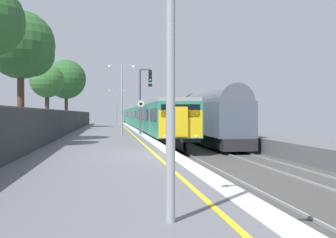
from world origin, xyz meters
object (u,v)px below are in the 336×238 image
(speed_limit_sign, at_px, (141,113))
(platform_lamp_near, at_px, (171,17))
(platform_lamp_mid, at_px, (122,93))
(freight_train_adjacent_track, at_px, (196,115))
(background_tree_right, at_px, (67,81))
(commuter_train_at_platform, at_px, (142,116))
(signal_gantry, at_px, (143,93))
(platform_lamp_far, at_px, (116,104))
(background_tree_back, at_px, (47,82))
(background_tree_centre, at_px, (23,47))

(speed_limit_sign, relative_size, platform_lamp_near, 0.52)
(speed_limit_sign, distance_m, platform_lamp_mid, 2.21)
(freight_train_adjacent_track, xyz_separation_m, speed_limit_sign, (-5.85, -6.44, 0.22))
(platform_lamp_near, distance_m, background_tree_right, 43.34)
(commuter_train_at_platform, distance_m, signal_gantry, 20.23)
(speed_limit_sign, bearing_deg, platform_lamp_mid, -156.46)
(freight_train_adjacent_track, height_order, signal_gantry, signal_gantry)
(signal_gantry, bearing_deg, platform_lamp_near, -93.94)
(platform_lamp_mid, distance_m, background_tree_right, 19.77)
(platform_lamp_far, bearing_deg, background_tree_back, -119.59)
(signal_gantry, xyz_separation_m, background_tree_centre, (-7.83, -8.51, 2.22))
(platform_lamp_near, xyz_separation_m, platform_lamp_far, (0.00, 48.33, -0.09))
(speed_limit_sign, xyz_separation_m, platform_lamp_mid, (-1.50, -0.65, 1.48))
(speed_limit_sign, distance_m, platform_lamp_far, 23.60)
(signal_gantry, xyz_separation_m, platform_lamp_near, (-1.86, -26.97, -0.25))
(platform_lamp_far, bearing_deg, background_tree_centre, -101.30)
(freight_train_adjacent_track, xyz_separation_m, signal_gantry, (-5.49, -4.29, 1.85))
(freight_train_adjacent_track, bearing_deg, platform_lamp_near, -103.23)
(background_tree_centre, bearing_deg, commuter_train_at_platform, 71.94)
(signal_gantry, relative_size, platform_lamp_near, 1.04)
(platform_lamp_far, xyz_separation_m, background_tree_back, (-7.22, -12.71, 1.85))
(platform_lamp_near, height_order, background_tree_centre, background_tree_centre)
(freight_train_adjacent_track, distance_m, speed_limit_sign, 8.70)
(signal_gantry, bearing_deg, freight_train_adjacent_track, 37.97)
(background_tree_back, bearing_deg, platform_lamp_far, 60.41)
(platform_lamp_mid, height_order, background_tree_centre, background_tree_centre)
(background_tree_centre, bearing_deg, background_tree_right, 90.07)
(freight_train_adjacent_track, xyz_separation_m, platform_lamp_mid, (-7.35, -7.09, 1.70))
(background_tree_centre, bearing_deg, background_tree_back, 94.16)
(freight_train_adjacent_track, distance_m, platform_lamp_near, 32.15)
(freight_train_adjacent_track, bearing_deg, background_tree_centre, -136.15)
(commuter_train_at_platform, distance_m, platform_lamp_mid, 23.19)
(platform_lamp_mid, bearing_deg, background_tree_right, 107.81)
(background_tree_centre, xyz_separation_m, background_tree_back, (-1.25, 17.16, -0.71))
(signal_gantry, bearing_deg, platform_lamp_far, 94.97)
(background_tree_back, bearing_deg, background_tree_centre, -85.84)
(signal_gantry, xyz_separation_m, speed_limit_sign, (-0.36, -2.15, -1.62))
(signal_gantry, xyz_separation_m, platform_lamp_mid, (-1.86, -2.80, -0.14))
(platform_lamp_near, height_order, platform_lamp_far, platform_lamp_near)
(platform_lamp_near, xyz_separation_m, background_tree_right, (-6.00, 42.85, 2.53))
(platform_lamp_far, xyz_separation_m, background_tree_right, (-6.00, -5.49, 2.63))
(speed_limit_sign, distance_m, background_tree_right, 19.91)
(signal_gantry, height_order, background_tree_right, background_tree_right)
(commuter_train_at_platform, xyz_separation_m, background_tree_centre, (-9.31, -28.57, 4.30))
(commuter_train_at_platform, height_order, background_tree_centre, background_tree_centre)
(speed_limit_sign, height_order, background_tree_centre, background_tree_centre)
(commuter_train_at_platform, relative_size, background_tree_back, 8.84)
(platform_lamp_near, bearing_deg, speed_limit_sign, 86.54)
(freight_train_adjacent_track, xyz_separation_m, background_tree_right, (-13.35, 11.59, 4.13))
(speed_limit_sign, relative_size, background_tree_right, 0.33)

